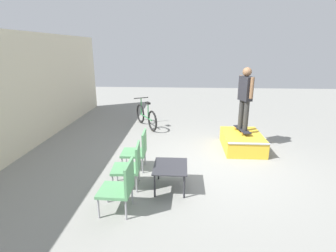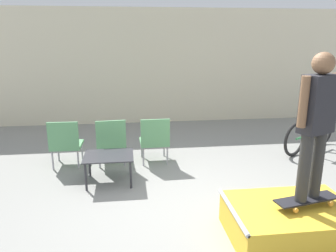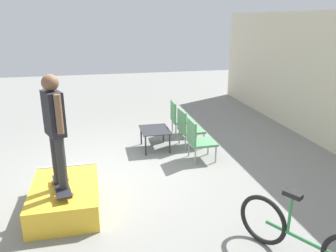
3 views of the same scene
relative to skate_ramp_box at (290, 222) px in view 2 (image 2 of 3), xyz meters
name	(u,v)px [view 2 (image 2 of 3)]	position (x,y,z in m)	size (l,w,h in m)	color
ground_plane	(187,209)	(-1.07, 0.80, -0.20)	(24.00, 24.00, 0.00)	gray
house_wall_back	(156,67)	(-1.07, 5.60, 1.30)	(12.00, 0.06, 3.00)	beige
skate_ramp_box	(290,222)	(0.00, 0.00, 0.00)	(1.44, 0.99, 0.43)	gold
skateboard_on_ramp	(307,199)	(0.16, -0.01, 0.29)	(0.79, 0.36, 0.07)	black
person_skater	(317,117)	(0.16, -0.01, 1.25)	(0.53, 0.33, 1.63)	#2D2D2D
coffee_table	(109,158)	(-2.16, 1.80, 0.20)	(0.78, 0.63, 0.46)	#2D2D33
patio_chair_left	(66,142)	(-2.95, 2.56, 0.26)	(0.53, 0.53, 0.87)	#99999E
patio_chair_center	(111,140)	(-2.15, 2.56, 0.26)	(0.56, 0.56, 0.87)	#99999E
patio_chair_right	(155,139)	(-1.36, 2.56, 0.26)	(0.53, 0.53, 0.87)	#99999E
bicycle	(310,134)	(1.85, 2.84, 0.16)	(1.56, 0.93, 0.94)	black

